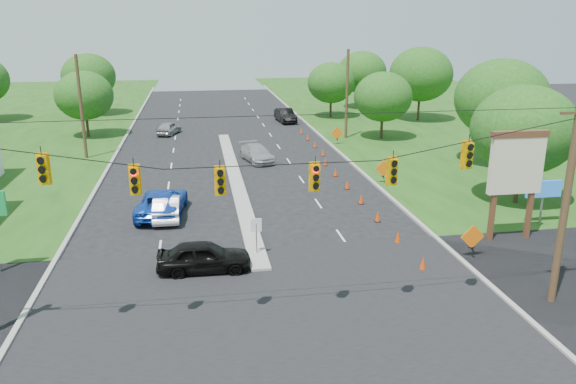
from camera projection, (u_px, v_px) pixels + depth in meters
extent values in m
plane|color=black|center=(273.00, 313.00, 23.30)|extent=(160.00, 160.00, 0.00)
cube|color=black|center=(273.00, 313.00, 23.30)|extent=(160.00, 14.00, 0.02)
cube|color=gray|center=(115.00, 157.00, 50.05)|extent=(0.25, 110.00, 0.16)
cube|color=gray|center=(335.00, 149.00, 53.19)|extent=(0.25, 110.00, 0.16)
cube|color=gray|center=(235.00, 179.00, 43.12)|extent=(1.00, 34.00, 0.18)
cylinder|color=gray|center=(256.00, 240.00, 28.70)|extent=(0.06, 0.06, 1.80)
cube|color=white|center=(256.00, 225.00, 28.47)|extent=(0.55, 0.04, 0.70)
cylinder|color=#422D1C|center=(566.00, 203.00, 22.91)|extent=(0.32, 0.32, 9.00)
cylinder|color=black|center=(275.00, 154.00, 20.32)|extent=(24.00, 0.04, 0.04)
cube|color=#FFAD00|center=(43.00, 170.00, 19.15)|extent=(0.34, 0.24, 1.00)
cube|color=#FFAD00|center=(135.00, 181.00, 19.77)|extent=(0.34, 0.24, 1.00)
cube|color=#FFAD00|center=(220.00, 182.00, 20.28)|extent=(0.34, 0.24, 1.00)
cube|color=#FFAD00|center=(315.00, 177.00, 20.83)|extent=(0.34, 0.24, 1.00)
cube|color=#FFAD00|center=(392.00, 172.00, 21.27)|extent=(0.34, 0.24, 1.00)
cube|color=#FFAD00|center=(468.00, 155.00, 21.58)|extent=(0.34, 0.24, 1.00)
cylinder|color=#422D1C|center=(81.00, 108.00, 48.36)|extent=(0.28, 0.28, 9.00)
cylinder|color=#422D1C|center=(347.00, 95.00, 56.98)|extent=(0.28, 0.28, 9.00)
cube|color=#59331E|center=(493.00, 203.00, 30.33)|extent=(0.25, 0.25, 4.40)
cube|color=#59331E|center=(531.00, 201.00, 30.67)|extent=(0.25, 0.25, 4.40)
cube|color=beige|center=(517.00, 165.00, 29.89)|extent=(3.00, 0.35, 3.20)
cube|color=#59331E|center=(520.00, 134.00, 29.41)|extent=(3.20, 0.40, 0.35)
cylinder|color=gray|center=(542.00, 205.00, 33.18)|extent=(0.12, 0.12, 2.40)
cube|color=blue|center=(544.00, 189.00, 32.89)|extent=(2.20, 0.20, 1.00)
cone|color=#DE3B05|center=(423.00, 263.00, 27.24)|extent=(0.32, 0.32, 0.70)
cone|color=#DE3B05|center=(398.00, 237.00, 30.55)|extent=(0.32, 0.32, 0.70)
cone|color=#DE3B05|center=(378.00, 216.00, 33.85)|extent=(0.32, 0.32, 0.70)
cone|color=#DE3B05|center=(361.00, 199.00, 37.15)|extent=(0.32, 0.32, 0.70)
cone|color=#DE3B05|center=(347.00, 184.00, 40.46)|extent=(0.32, 0.32, 0.70)
cone|color=#DE3B05|center=(335.00, 172.00, 43.76)|extent=(0.32, 0.32, 0.70)
cone|color=#DE3B05|center=(325.00, 162.00, 47.07)|extent=(0.32, 0.32, 0.70)
cone|color=#DE3B05|center=(323.00, 152.00, 50.46)|extent=(0.32, 0.32, 0.70)
cone|color=#DE3B05|center=(315.00, 144.00, 53.77)|extent=(0.32, 0.32, 0.70)
cone|color=#DE3B05|center=(308.00, 137.00, 57.07)|extent=(0.32, 0.32, 0.70)
cone|color=#DE3B05|center=(301.00, 131.00, 60.38)|extent=(0.32, 0.32, 0.70)
cube|color=black|center=(471.00, 248.00, 28.60)|extent=(0.06, 0.58, 0.26)
cube|color=black|center=(471.00, 248.00, 28.60)|extent=(0.06, 0.58, 0.26)
cube|color=orange|center=(473.00, 237.00, 28.42)|extent=(1.27, 0.05, 1.27)
cube|color=black|center=(383.00, 176.00, 41.81)|extent=(0.06, 0.58, 0.26)
cube|color=black|center=(383.00, 176.00, 41.81)|extent=(0.06, 0.58, 0.26)
cube|color=orange|center=(383.00, 169.00, 41.64)|extent=(1.27, 0.05, 1.27)
cube|color=black|center=(337.00, 139.00, 55.03)|extent=(0.06, 0.58, 0.26)
cube|color=black|center=(337.00, 139.00, 55.03)|extent=(0.06, 0.58, 0.26)
cube|color=orange|center=(337.00, 133.00, 54.85)|extent=(1.27, 0.05, 1.27)
cylinder|color=black|center=(87.00, 125.00, 58.51)|extent=(0.28, 0.28, 2.52)
ellipsoid|color=#194C14|center=(84.00, 95.00, 57.61)|extent=(5.88, 5.88, 5.04)
cylinder|color=black|center=(91.00, 104.00, 72.31)|extent=(0.28, 0.28, 2.88)
ellipsoid|color=#194C14|center=(89.00, 76.00, 71.28)|extent=(6.72, 6.72, 5.76)
cylinder|color=black|center=(517.00, 182.00, 37.01)|extent=(0.28, 0.28, 2.88)
ellipsoid|color=#194C14|center=(524.00, 130.00, 35.99)|extent=(6.72, 6.72, 5.76)
cylinder|color=black|center=(496.00, 146.00, 47.02)|extent=(0.28, 0.28, 3.24)
ellipsoid|color=#194C14|center=(501.00, 98.00, 45.87)|extent=(7.56, 7.56, 6.48)
cylinder|color=black|center=(382.00, 127.00, 57.52)|extent=(0.28, 0.28, 2.52)
ellipsoid|color=#194C14|center=(383.00, 97.00, 56.62)|extent=(5.88, 5.88, 5.04)
cylinder|color=black|center=(419.00, 107.00, 68.10)|extent=(0.28, 0.28, 3.24)
ellipsoid|color=#194C14|center=(421.00, 74.00, 66.95)|extent=(7.56, 7.56, 6.48)
cylinder|color=black|center=(361.00, 98.00, 77.91)|extent=(0.28, 0.28, 2.88)
ellipsoid|color=#194C14|center=(362.00, 72.00, 76.89)|extent=(6.72, 6.72, 5.76)
cylinder|color=black|center=(331.00, 108.00, 70.42)|extent=(0.28, 0.28, 2.52)
ellipsoid|color=#194C14|center=(331.00, 83.00, 69.53)|extent=(5.88, 5.88, 5.04)
imported|color=black|center=(204.00, 257.00, 26.98)|extent=(4.54, 1.91, 1.53)
imported|color=white|center=(167.00, 207.00, 34.36)|extent=(1.59, 4.46, 1.47)
imported|color=#1340AD|center=(162.00, 202.00, 34.99)|extent=(3.28, 6.08, 1.62)
imported|color=#969698|center=(257.00, 153.00, 48.48)|extent=(3.02, 5.20, 1.42)
imported|color=gray|center=(169.00, 128.00, 60.00)|extent=(2.88, 4.33, 1.37)
imported|color=black|center=(285.00, 115.00, 67.43)|extent=(2.19, 5.05, 1.62)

